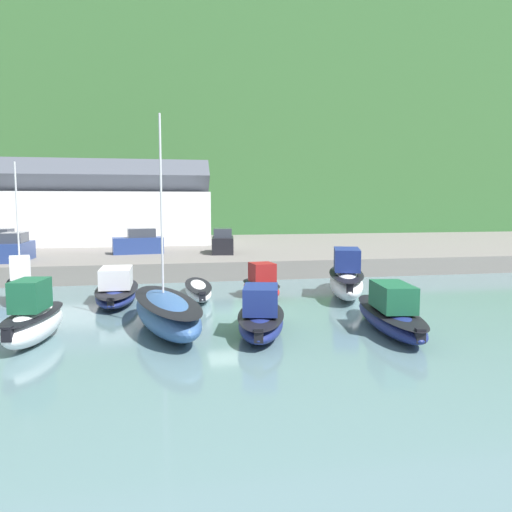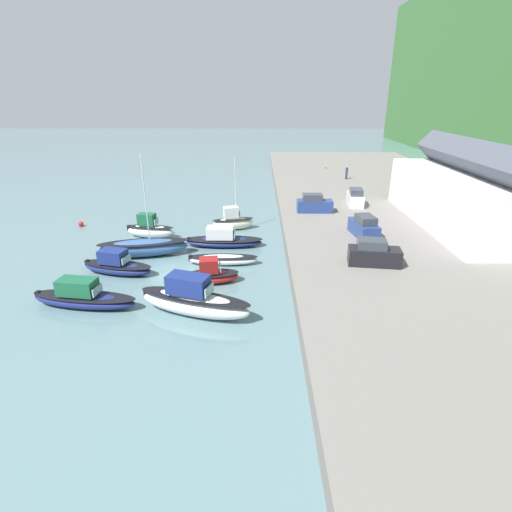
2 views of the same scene
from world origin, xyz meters
name	(u,v)px [view 2 (image 2 of 2)]	position (x,y,z in m)	size (l,w,h in m)	color
ground_plane	(172,271)	(0.00, 0.00, 0.00)	(320.00, 320.00, 0.00)	slate
quay_promenade	(463,264)	(0.00, 25.67, 0.70)	(136.07, 30.71, 1.40)	slate
harbor_clubhouse	(466,195)	(-9.39, 29.63, 4.64)	(22.11, 9.11, 9.01)	white
moored_boat_0	(233,221)	(-11.62, 4.73, 1.02)	(2.66, 4.99, 8.11)	white
moored_boat_1	(223,240)	(-6.20, 4.07, 0.71)	(2.43, 7.91, 2.04)	navy
moored_boat_2	(223,259)	(-1.43, 4.42, 0.49)	(1.58, 6.42, 0.91)	white
moored_boat_3	(211,274)	(2.38, 3.80, 0.75)	(2.41, 4.65, 2.13)	red
moored_boat_4	(194,301)	(7.61, 3.17, 1.12)	(4.57, 8.58, 2.99)	silver
moored_boat_5	(150,229)	(-8.86, -4.16, 0.98)	(2.35, 5.41, 2.67)	white
moored_boat_6	(144,247)	(-3.44, -3.35, 0.88)	(4.04, 8.86, 9.73)	#33568E
moored_boat_7	(117,265)	(0.66, -4.60, 0.77)	(3.44, 6.68, 2.18)	navy
moored_boat_8	(83,297)	(6.54, -5.10, 0.78)	(3.03, 8.11, 2.20)	navy
parked_car_0	(314,204)	(-14.37, 14.35, 2.32)	(1.86, 4.22, 2.16)	navy
parked_car_1	(374,254)	(1.69, 17.20, 2.32)	(2.34, 4.40, 2.16)	black
parked_car_2	(355,198)	(-17.53, 19.98, 2.32)	(4.37, 2.25, 2.16)	silver
parked_car_3	(364,227)	(-5.50, 18.15, 2.32)	(4.41, 2.36, 2.16)	navy
person_on_quay	(347,172)	(-34.44, 22.28, 2.50)	(0.40, 0.40, 2.14)	#232838
dog_on_quay	(325,166)	(-44.70, 20.35, 1.86)	(0.88, 0.43, 0.68)	tan
mooring_buoy_0	(81,224)	(-12.68, -13.36, 0.31)	(0.62, 0.62, 0.62)	red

